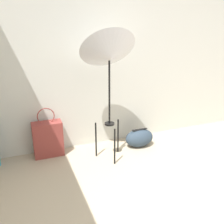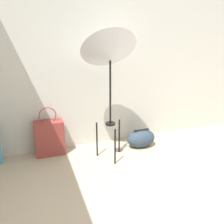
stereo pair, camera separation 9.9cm
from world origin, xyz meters
The scene contains 4 objects.
wall_back centered at (0.00, 2.46, 1.30)m, with size 8.00×0.05×2.60m.
photo_umbrella centered at (-0.21, 1.99, 1.29)m, with size 0.65×0.56×1.59m.
tote_bag centered at (-0.93, 2.31, 0.23)m, with size 0.37×0.17×0.65m.
duffel_bag centered at (0.28, 2.12, 0.12)m, with size 0.40×0.24×0.25m.
Camera 2 is at (-1.16, -0.82, 1.68)m, focal length 42.00 mm.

